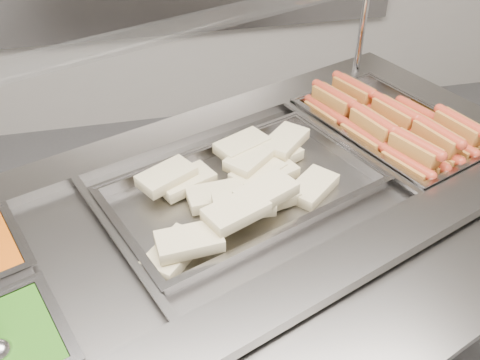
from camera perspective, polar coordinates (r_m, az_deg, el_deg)
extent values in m
cube|color=slate|center=(1.81, -1.41, -13.40)|extent=(2.04, 1.42, 0.91)
cube|color=gray|center=(1.26, 7.47, -10.64)|extent=(1.88, 0.85, 0.03)
cube|color=gray|center=(1.74, -8.25, 4.61)|extent=(1.88, 0.85, 0.03)
cube|color=gray|center=(2.03, 20.92, 7.56)|extent=(0.35, 0.61, 0.03)
cube|color=black|center=(1.55, -1.61, -5.25)|extent=(1.80, 1.18, 0.02)
cube|color=gray|center=(1.70, 11.23, 3.89)|extent=(0.24, 0.56, 0.01)
cube|color=gray|center=(1.37, -12.92, -6.13)|extent=(0.24, 0.56, 0.01)
cube|color=gray|center=(1.22, 12.74, -16.67)|extent=(1.85, 0.94, 0.02)
cylinder|color=silver|center=(2.05, 13.13, 17.06)|extent=(0.03, 0.03, 0.46)
cube|color=silver|center=(1.42, -6.86, 15.88)|extent=(1.72, 0.92, 0.09)
cube|color=brown|center=(1.66, 17.28, 1.19)|extent=(0.11, 0.17, 0.05)
cylinder|color=#AF3E1F|center=(1.65, 17.43, 1.85)|extent=(0.10, 0.17, 0.03)
cube|color=brown|center=(1.75, 12.92, 4.24)|extent=(0.11, 0.17, 0.05)
cylinder|color=#AF3E1F|center=(1.74, 13.02, 4.82)|extent=(0.09, 0.17, 0.03)
cube|color=brown|center=(1.86, 8.98, 6.81)|extent=(0.11, 0.17, 0.05)
cylinder|color=#AF3E1F|center=(1.85, 9.05, 7.44)|extent=(0.09, 0.17, 0.03)
cube|color=brown|center=(1.71, 18.72, 1.89)|extent=(0.11, 0.17, 0.05)
cylinder|color=#AF3E1F|center=(1.69, 18.88, 2.55)|extent=(0.10, 0.17, 0.03)
cube|color=brown|center=(1.80, 14.39, 4.81)|extent=(0.11, 0.17, 0.05)
cylinder|color=#AF3E1F|center=(1.79, 14.50, 5.42)|extent=(0.10, 0.17, 0.03)
cube|color=brown|center=(1.90, 10.47, 7.35)|extent=(0.11, 0.17, 0.05)
cylinder|color=#AF3E1F|center=(1.89, 10.54, 7.96)|extent=(0.10, 0.17, 0.03)
cube|color=brown|center=(1.75, 20.11, 2.55)|extent=(0.11, 0.17, 0.05)
cylinder|color=#AF3E1F|center=(1.74, 20.28, 3.23)|extent=(0.09, 0.17, 0.03)
cube|color=brown|center=(1.84, 15.83, 5.42)|extent=(0.11, 0.17, 0.05)
cylinder|color=#AF3E1F|center=(1.83, 15.94, 6.00)|extent=(0.09, 0.17, 0.03)
cube|color=brown|center=(1.94, 11.91, 7.83)|extent=(0.11, 0.17, 0.05)
cylinder|color=#AF3E1F|center=(1.93, 12.00, 8.46)|extent=(0.10, 0.17, 0.03)
cube|color=brown|center=(1.80, 21.44, 3.27)|extent=(0.11, 0.17, 0.05)
cylinder|color=#AF3E1F|center=(1.79, 21.61, 3.87)|extent=(0.10, 0.17, 0.03)
cube|color=brown|center=(1.89, 17.18, 5.94)|extent=(0.11, 0.17, 0.05)
cylinder|color=#AF3E1F|center=(1.88, 17.31, 6.54)|extent=(0.10, 0.17, 0.03)
cube|color=brown|center=(1.99, 13.30, 8.37)|extent=(0.10, 0.17, 0.05)
cylinder|color=#AF3E1F|center=(1.98, 13.39, 8.93)|extent=(0.09, 0.17, 0.03)
cube|color=brown|center=(1.85, 22.67, 3.86)|extent=(0.11, 0.17, 0.05)
cylinder|color=#AF3E1F|center=(1.84, 22.85, 4.46)|extent=(0.10, 0.17, 0.03)
cube|color=brown|center=(1.93, 18.46, 6.43)|extent=(0.11, 0.17, 0.05)
cylinder|color=#AF3E1F|center=(1.92, 18.60, 7.05)|extent=(0.10, 0.17, 0.03)
cube|color=brown|center=(1.65, 18.16, 3.15)|extent=(0.12, 0.17, 0.05)
cylinder|color=#AF3E1F|center=(1.64, 18.32, 3.81)|extent=(0.10, 0.17, 0.03)
cube|color=brown|center=(1.74, 13.95, 5.77)|extent=(0.10, 0.17, 0.05)
cylinder|color=#AF3E1F|center=(1.73, 14.07, 6.42)|extent=(0.09, 0.17, 0.03)
cube|color=brown|center=(1.85, 9.92, 8.43)|extent=(0.11, 0.17, 0.05)
cylinder|color=#AF3E1F|center=(1.84, 9.99, 9.06)|extent=(0.10, 0.17, 0.03)
cube|color=brown|center=(1.73, 20.26, 4.30)|extent=(0.10, 0.17, 0.05)
cylinder|color=#AF3E1F|center=(1.72, 20.43, 4.93)|extent=(0.09, 0.17, 0.03)
cube|color=brown|center=(1.82, 16.17, 6.86)|extent=(0.11, 0.17, 0.05)
cylinder|color=#AF3E1F|center=(1.80, 16.29, 7.48)|extent=(0.09, 0.17, 0.03)
cube|color=brown|center=(1.92, 12.01, 9.33)|extent=(0.11, 0.17, 0.05)
cylinder|color=#AF3E1F|center=(1.91, 12.10, 9.94)|extent=(0.10, 0.17, 0.03)
cube|color=brown|center=(1.81, 22.33, 5.24)|extent=(0.10, 0.17, 0.05)
cylinder|color=#AF3E1F|center=(1.80, 22.50, 5.86)|extent=(0.09, 0.17, 0.03)
cube|color=beige|center=(1.54, 1.92, 0.70)|extent=(0.18, 0.16, 0.03)
cube|color=beige|center=(1.46, -2.52, -1.71)|extent=(0.16, 0.10, 0.03)
cube|color=beige|center=(1.55, 3.18, 0.63)|extent=(0.18, 0.14, 0.03)
cube|color=beige|center=(1.52, 7.71, -0.76)|extent=(0.18, 0.17, 0.03)
cube|color=beige|center=(1.52, -5.79, -0.14)|extent=(0.18, 0.15, 0.03)
cube|color=beige|center=(1.62, 3.77, 2.48)|extent=(0.18, 0.15, 0.03)
cube|color=beige|center=(1.32, -7.11, -7.68)|extent=(0.17, 0.18, 0.03)
cube|color=beige|center=(1.46, 3.06, -1.87)|extent=(0.17, 0.12, 0.03)
cube|color=beige|center=(1.29, -5.43, -6.53)|extent=(0.16, 0.10, 0.03)
cube|color=beige|center=(1.60, 0.24, 3.72)|extent=(0.18, 0.15, 0.03)
cube|color=beige|center=(1.56, 1.14, 2.34)|extent=(0.18, 0.17, 0.03)
cube|color=beige|center=(1.39, 0.37, -2.59)|extent=(0.16, 0.09, 0.03)
cube|color=beige|center=(1.50, -7.84, 0.38)|extent=(0.18, 0.16, 0.03)
cube|color=beige|center=(1.64, 4.83, 4.17)|extent=(0.17, 0.17, 0.03)
cube|color=beige|center=(1.32, -0.41, -3.35)|extent=(0.18, 0.15, 0.03)
cube|color=beige|center=(1.38, 2.81, -1.31)|extent=(0.18, 0.15, 0.03)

